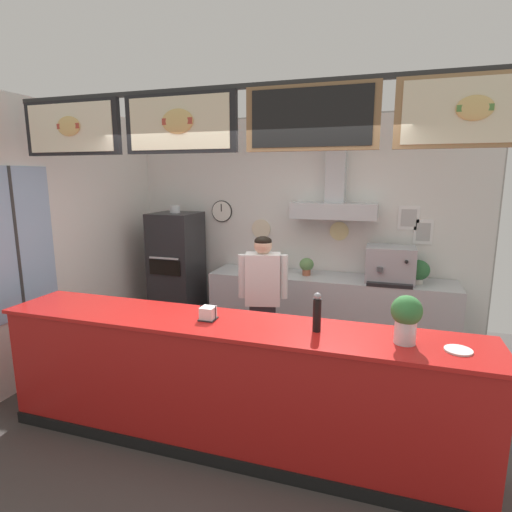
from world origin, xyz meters
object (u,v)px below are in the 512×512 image
Objects in this scene: pepper_grinder at (317,312)px; condiment_plate at (458,350)px; potted_thyme at (274,261)px; napkin_holder at (208,314)px; shop_worker at (263,301)px; pizza_oven at (177,272)px; espresso_machine at (390,265)px; potted_sage at (418,271)px; potted_rosemary at (307,265)px; basil_vase at (406,318)px.

pepper_grinder is 0.94m from condiment_plate.
napkin_holder reaches higher than potted_thyme.
condiment_plate is (1.70, -1.27, 0.21)m from shop_worker.
espresso_machine is (2.84, 0.11, 0.27)m from pizza_oven.
potted_thyme is at bearing -94.82° from shop_worker.
potted_sage is 1.27× the size of potted_rosemary.
potted_rosemary is at bearing -117.27° from shop_worker.
pizza_oven is 3.20m from pepper_grinder.
potted_rosemary is 1.30× the size of condiment_plate.
potted_sage is (1.60, 1.09, 0.21)m from shop_worker.
basil_vase is 0.60m from pepper_grinder.
potted_sage is 2.36m from condiment_plate.
basil_vase is (1.46, -0.02, 0.13)m from napkin_holder.
pizza_oven is 3.68m from basil_vase.
potted_sage is 1.79m from potted_thyme.
pizza_oven is 2.85m from espresso_machine.
potted_sage is at bearing 84.34° from basil_vase.
potted_thyme is 3.06m from condiment_plate.
pepper_grinder is 1.67× the size of condiment_plate.
pepper_grinder is (2.32, -2.17, 0.35)m from pizza_oven.
pizza_oven reaches higher than espresso_machine.
potted_sage is at bearing 1.96° from espresso_machine.
potted_thyme is at bearing 6.96° from pizza_oven.
napkin_holder is at bearing -178.91° from pepper_grinder.
shop_worker reaches higher than potted_sage.
basil_vase reaches higher than potted_thyme.
pepper_grinder is at bearing -102.69° from espresso_machine.
potted_sage is (3.16, 0.12, 0.21)m from pizza_oven.
potted_sage is 2.13× the size of napkin_holder.
shop_worker is 5.28× the size of pepper_grinder.
pepper_grinder reaches higher than espresso_machine.
napkin_holder is at bearing 178.44° from condiment_plate.
condiment_plate is at bearing -1.56° from napkin_holder.
basil_vase is at bearing -37.02° from pizza_oven.
pepper_grinder is (-0.60, 0.03, -0.03)m from basil_vase.
pepper_grinder reaches higher than potted_thyme.
shop_worker is 1.14m from potted_rosemary.
potted_sage is at bearing 70.04° from pepper_grinder.
condiment_plate is at bearing -51.91° from potted_thyme.
potted_rosemary is at bearing 4.19° from pizza_oven.
shop_worker reaches higher than condiment_plate.
pizza_oven reaches higher than potted_sage.
pepper_grinder is at bearing 176.01° from condiment_plate.
pepper_grinder reaches higher than condiment_plate.
shop_worker is (1.55, -0.97, 0.00)m from pizza_oven.
pepper_grinder reaches higher than potted_rosemary.
shop_worker is 1.25m from napkin_holder.
basil_vase is (1.37, -1.24, 0.38)m from shop_worker.
espresso_machine is 3.27× the size of condiment_plate.
basil_vase reaches higher than potted_sage.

